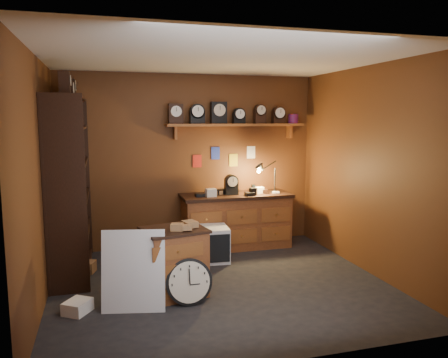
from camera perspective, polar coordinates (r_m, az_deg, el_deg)
floor at (r=5.50m, az=-0.44°, el=-13.62°), size 4.00×4.00×0.00m
room_shell at (r=5.24m, az=-0.30°, el=4.64°), size 4.02×3.62×2.71m
shelving_unit at (r=5.98m, az=-19.85°, el=0.08°), size 0.47×1.60×2.58m
workbench at (r=6.90m, az=1.60°, el=-5.05°), size 1.72×0.66×1.36m
low_cabinet at (r=5.11m, az=-6.48°, el=-10.35°), size 0.79×0.70×0.87m
big_round_clock at (r=4.91m, az=-4.60°, el=-13.24°), size 0.51×0.17×0.51m
white_panel at (r=4.95m, az=-11.61°, el=-16.36°), size 0.69×0.32×0.88m
mini_fridge at (r=6.29m, az=-1.66°, el=-8.47°), size 0.51×0.53×0.49m
floor_box_a at (r=6.16m, az=-17.63°, el=-10.90°), size 0.28×0.26×0.15m
floor_box_b at (r=5.00m, az=-18.59°, el=-15.54°), size 0.33×0.34×0.13m
floor_box_c at (r=5.97m, az=-9.14°, el=-11.04°), size 0.31×0.30×0.18m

